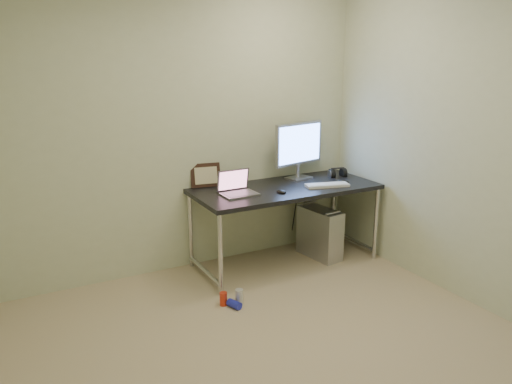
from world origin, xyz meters
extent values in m
plane|color=tan|center=(0.00, 0.00, 0.00)|extent=(3.50, 3.50, 0.00)
cube|color=beige|center=(0.00, 1.75, 1.25)|extent=(3.50, 0.02, 2.50)
cube|color=beige|center=(1.75, 0.00, 1.25)|extent=(0.02, 3.50, 2.50)
cube|color=black|center=(0.85, 1.37, 0.73)|extent=(1.73, 0.76, 0.04)
cylinder|color=silver|center=(0.02, 1.03, 0.35)|extent=(0.04, 0.04, 0.71)
cylinder|color=silver|center=(0.02, 1.71, 0.35)|extent=(0.04, 0.04, 0.71)
cylinder|color=silver|center=(1.67, 1.03, 0.35)|extent=(0.04, 0.04, 0.71)
cylinder|color=silver|center=(1.67, 1.71, 0.35)|extent=(0.04, 0.04, 0.71)
cylinder|color=silver|center=(0.02, 1.37, 0.08)|extent=(0.04, 0.68, 0.04)
cylinder|color=silver|center=(1.67, 1.37, 0.08)|extent=(0.04, 0.68, 0.04)
cube|color=#B3B2B7|center=(1.22, 1.33, 0.24)|extent=(0.27, 0.49, 0.49)
cylinder|color=#9F9EA5|center=(1.22, 1.14, 0.51)|extent=(0.18, 0.05, 0.02)
cylinder|color=#9F9EA5|center=(1.22, 1.53, 0.51)|extent=(0.18, 0.05, 0.02)
cylinder|color=black|center=(1.17, 1.70, 0.40)|extent=(0.01, 0.16, 0.69)
cylinder|color=black|center=(1.26, 1.68, 0.38)|extent=(0.02, 0.11, 0.71)
cylinder|color=red|center=(-0.04, 0.86, 0.05)|extent=(0.07, 0.07, 0.11)
cylinder|color=silver|center=(0.09, 0.83, 0.06)|extent=(0.07, 0.07, 0.12)
cylinder|color=#2128C0|center=(0.02, 0.78, 0.03)|extent=(0.10, 0.13, 0.06)
cube|color=#9F9EA5|center=(0.34, 1.32, 0.76)|extent=(0.31, 0.22, 0.02)
cube|color=slate|center=(0.34, 1.32, 0.77)|extent=(0.27, 0.18, 0.00)
cube|color=gray|center=(0.34, 1.44, 0.86)|extent=(0.30, 0.05, 0.19)
cube|color=#804A5E|center=(0.34, 1.43, 0.86)|extent=(0.27, 0.04, 0.17)
cube|color=#9F9EA5|center=(1.12, 1.58, 0.76)|extent=(0.27, 0.22, 0.02)
cylinder|color=#9F9EA5|center=(1.12, 1.60, 0.83)|extent=(0.04, 0.04, 0.13)
cube|color=#9F9EA5|center=(1.12, 1.59, 1.10)|extent=(0.59, 0.16, 0.41)
cube|color=#5684F1|center=(1.12, 1.56, 1.10)|extent=(0.53, 0.12, 0.36)
cube|color=silver|center=(1.19, 1.20, 0.76)|extent=(0.42, 0.23, 0.02)
ellipsoid|color=black|center=(1.41, 1.24, 0.77)|extent=(0.09, 0.13, 0.04)
ellipsoid|color=black|center=(0.70, 1.21, 0.77)|extent=(0.08, 0.11, 0.04)
cylinder|color=black|center=(1.45, 1.47, 0.78)|extent=(0.06, 0.11, 0.11)
cylinder|color=black|center=(1.58, 1.47, 0.78)|extent=(0.06, 0.11, 0.11)
cube|color=black|center=(1.52, 1.47, 0.84)|extent=(0.14, 0.04, 0.01)
cube|color=black|center=(0.19, 1.72, 0.86)|extent=(0.29, 0.12, 0.22)
cylinder|color=silver|center=(0.46, 1.65, 0.80)|extent=(0.01, 0.01, 0.10)
cylinder|color=silver|center=(0.46, 1.65, 0.86)|extent=(0.05, 0.04, 0.04)
camera|label=1|loc=(-1.51, -2.43, 1.93)|focal=35.00mm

